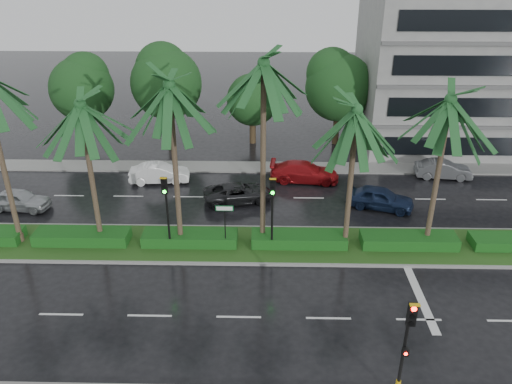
{
  "coord_description": "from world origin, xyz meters",
  "views": [
    {
      "loc": [
        1.16,
        -22.57,
        14.72
      ],
      "look_at": [
        0.63,
        1.5,
        3.07
      ],
      "focal_mm": 35.0,
      "sensor_mm": 36.0,
      "label": 1
    }
  ],
  "objects_px": {
    "car_silver": "(19,200)",
    "car_blue": "(380,198)",
    "street_sign": "(225,216)",
    "car_grey": "(443,169)",
    "signal_near": "(405,346)",
    "car_red": "(304,172)",
    "car_darkgrey": "(238,193)",
    "signal_median_left": "(166,202)",
    "car_white": "(159,173)"
  },
  "relations": [
    {
      "from": "street_sign",
      "to": "car_darkgrey",
      "type": "height_order",
      "value": "street_sign"
    },
    {
      "from": "car_silver",
      "to": "car_grey",
      "type": "relative_size",
      "value": 0.98
    },
    {
      "from": "signal_median_left",
      "to": "car_blue",
      "type": "relative_size",
      "value": 1.05
    },
    {
      "from": "car_grey",
      "to": "car_silver",
      "type": "bearing_deg",
      "value": 106.44
    },
    {
      "from": "car_white",
      "to": "car_red",
      "type": "distance_m",
      "value": 10.21
    },
    {
      "from": "signal_near",
      "to": "car_silver",
      "type": "height_order",
      "value": "signal_near"
    },
    {
      "from": "signal_near",
      "to": "car_red",
      "type": "distance_m",
      "value": 19.34
    },
    {
      "from": "street_sign",
      "to": "car_red",
      "type": "relative_size",
      "value": 0.54
    },
    {
      "from": "signal_median_left",
      "to": "car_silver",
      "type": "xyz_separation_m",
      "value": [
        -10.35,
        4.75,
        -2.34
      ]
    },
    {
      "from": "car_blue",
      "to": "car_grey",
      "type": "relative_size",
      "value": 1.05
    },
    {
      "from": "signal_median_left",
      "to": "street_sign",
      "type": "height_order",
      "value": "signal_median_left"
    },
    {
      "from": "car_white",
      "to": "car_grey",
      "type": "distance_m",
      "value": 20.2
    },
    {
      "from": "car_white",
      "to": "car_red",
      "type": "relative_size",
      "value": 0.86
    },
    {
      "from": "signal_near",
      "to": "street_sign",
      "type": "bearing_deg",
      "value": 125.34
    },
    {
      "from": "street_sign",
      "to": "car_grey",
      "type": "bearing_deg",
      "value": 34.03
    },
    {
      "from": "car_silver",
      "to": "car_red",
      "type": "relative_size",
      "value": 0.8
    },
    {
      "from": "car_red",
      "to": "car_blue",
      "type": "bearing_deg",
      "value": -127.18
    },
    {
      "from": "car_red",
      "to": "car_grey",
      "type": "relative_size",
      "value": 1.23
    },
    {
      "from": "car_silver",
      "to": "car_white",
      "type": "distance_m",
      "value": 9.09
    },
    {
      "from": "signal_near",
      "to": "car_grey",
      "type": "relative_size",
      "value": 1.11
    },
    {
      "from": "signal_median_left",
      "to": "car_blue",
      "type": "distance_m",
      "value": 13.69
    },
    {
      "from": "signal_median_left",
      "to": "car_grey",
      "type": "bearing_deg",
      "value": 29.77
    },
    {
      "from": "car_white",
      "to": "car_darkgrey",
      "type": "bearing_deg",
      "value": -122.68
    },
    {
      "from": "car_grey",
      "to": "car_white",
      "type": "bearing_deg",
      "value": 98.85
    },
    {
      "from": "signal_median_left",
      "to": "car_red",
      "type": "relative_size",
      "value": 0.9
    },
    {
      "from": "signal_median_left",
      "to": "car_blue",
      "type": "bearing_deg",
      "value": 23.57
    },
    {
      "from": "street_sign",
      "to": "car_grey",
      "type": "height_order",
      "value": "street_sign"
    },
    {
      "from": "car_silver",
      "to": "car_blue",
      "type": "xyz_separation_m",
      "value": [
        22.72,
        0.64,
        0.05
      ]
    },
    {
      "from": "street_sign",
      "to": "signal_near",
      "type": "bearing_deg",
      "value": -54.66
    },
    {
      "from": "car_red",
      "to": "car_darkgrey",
      "type": "bearing_deg",
      "value": 131.35
    },
    {
      "from": "signal_near",
      "to": "signal_median_left",
      "type": "xyz_separation_m",
      "value": [
        -10.0,
        9.69,
        0.49
      ]
    },
    {
      "from": "car_grey",
      "to": "street_sign",
      "type": "bearing_deg",
      "value": 129.53
    },
    {
      "from": "signal_near",
      "to": "car_red",
      "type": "xyz_separation_m",
      "value": [
        -2.13,
        19.14,
        -1.8
      ]
    },
    {
      "from": "signal_median_left",
      "to": "car_red",
      "type": "distance_m",
      "value": 12.51
    },
    {
      "from": "car_red",
      "to": "car_silver",
      "type": "bearing_deg",
      "value": 109.26
    },
    {
      "from": "car_darkgrey",
      "to": "car_blue",
      "type": "xyz_separation_m",
      "value": [
        9.0,
        -0.72,
        0.09
      ]
    },
    {
      "from": "signal_near",
      "to": "car_white",
      "type": "bearing_deg",
      "value": 123.38
    },
    {
      "from": "signal_median_left",
      "to": "car_silver",
      "type": "height_order",
      "value": "signal_median_left"
    },
    {
      "from": "car_darkgrey",
      "to": "car_grey",
      "type": "relative_size",
      "value": 1.13
    },
    {
      "from": "car_darkgrey",
      "to": "car_blue",
      "type": "distance_m",
      "value": 9.03
    },
    {
      "from": "car_blue",
      "to": "car_white",
      "type": "bearing_deg",
      "value": 94.19
    },
    {
      "from": "street_sign",
      "to": "car_darkgrey",
      "type": "xyz_separation_m",
      "value": [
        0.37,
        5.93,
        -1.51
      ]
    },
    {
      "from": "signal_near",
      "to": "car_darkgrey",
      "type": "xyz_separation_m",
      "value": [
        -6.63,
        15.8,
        -1.89
      ]
    },
    {
      "from": "car_silver",
      "to": "car_grey",
      "type": "distance_m",
      "value": 28.71
    },
    {
      "from": "signal_near",
      "to": "car_silver",
      "type": "xyz_separation_m",
      "value": [
        -20.35,
        14.44,
        -1.85
      ]
    },
    {
      "from": "signal_near",
      "to": "signal_median_left",
      "type": "distance_m",
      "value": 13.93
    },
    {
      "from": "car_darkgrey",
      "to": "signal_near",
      "type": "bearing_deg",
      "value": -171.61
    },
    {
      "from": "street_sign",
      "to": "car_darkgrey",
      "type": "distance_m",
      "value": 6.13
    },
    {
      "from": "car_darkgrey",
      "to": "street_sign",
      "type": "bearing_deg",
      "value": 162.06
    },
    {
      "from": "street_sign",
      "to": "car_silver",
      "type": "xyz_separation_m",
      "value": [
        -13.35,
        4.57,
        -1.47
      ]
    }
  ]
}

